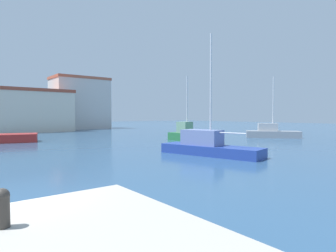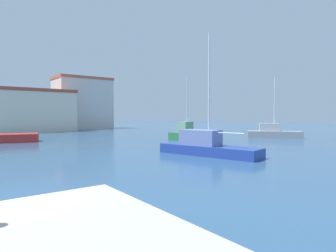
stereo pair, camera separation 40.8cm
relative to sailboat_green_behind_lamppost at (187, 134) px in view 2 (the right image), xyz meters
name	(u,v)px [view 2 (the right image)]	position (x,y,z in m)	size (l,w,h in m)	color
water	(127,140)	(-4.30, 5.01, -0.71)	(160.00, 160.00, 0.00)	#2D5175
sailboat_green_behind_lamppost	(187,134)	(0.00, 0.00, 0.00)	(1.39, 4.76, 6.76)	#28703D
sailboat_blue_near_pier	(206,146)	(-5.82, -8.64, -0.08)	(3.46, 7.33, 8.16)	#233D93
sailboat_grey_mid_harbor	(273,133)	(10.89, -3.16, -0.11)	(5.48, 6.02, 7.26)	gray
warehouse_block	(26,111)	(-9.85, 28.25, 2.70)	(13.97, 9.06, 6.80)	beige
waterfront_apartments	(82,103)	(1.06, 32.20, 4.28)	(10.28, 6.87, 9.97)	beige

